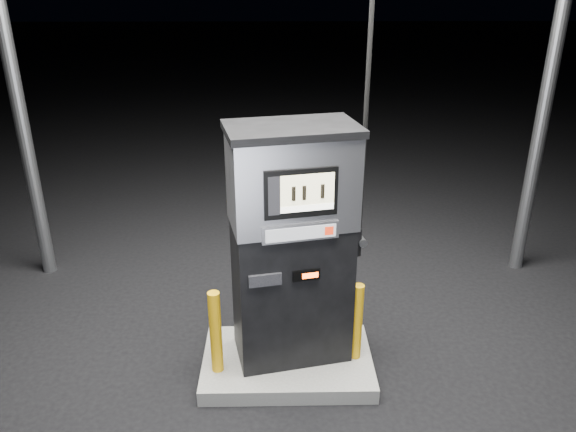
{
  "coord_description": "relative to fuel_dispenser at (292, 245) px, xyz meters",
  "views": [
    {
      "loc": [
        -0.08,
        -4.35,
        3.52
      ],
      "look_at": [
        0.01,
        0.0,
        1.61
      ],
      "focal_mm": 35.0,
      "sensor_mm": 36.0,
      "label": 1
    }
  ],
  "objects": [
    {
      "name": "bollard_left",
      "position": [
        -0.69,
        -0.27,
        -0.73
      ],
      "size": [
        0.13,
        0.13,
        0.82
      ],
      "primitive_type": "cylinder",
      "rotation": [
        0.0,
        0.0,
        0.22
      ],
      "color": "#E3A20C",
      "rests_on": "pump_island"
    },
    {
      "name": "pump_island",
      "position": [
        -0.05,
        -0.1,
        -1.22
      ],
      "size": [
        1.6,
        1.0,
        0.15
      ],
      "primitive_type": "cube",
      "color": "#63625E",
      "rests_on": "ground"
    },
    {
      "name": "fuel_dispenser",
      "position": [
        0.0,
        0.0,
        0.0
      ],
      "size": [
        1.28,
        0.87,
        4.61
      ],
      "rotation": [
        0.0,
        0.0,
        0.21
      ],
      "color": "black",
      "rests_on": "pump_island"
    },
    {
      "name": "bollard_right",
      "position": [
        0.6,
        -0.11,
        -0.75
      ],
      "size": [
        0.13,
        0.13,
        0.78
      ],
      "primitive_type": "cylinder",
      "rotation": [
        0.0,
        0.0,
        -0.37
      ],
      "color": "#E3A20C",
      "rests_on": "pump_island"
    },
    {
      "name": "ground",
      "position": [
        -0.05,
        -0.1,
        -1.29
      ],
      "size": [
        80.0,
        80.0,
        0.0
      ],
      "primitive_type": "plane",
      "color": "black",
      "rests_on": "ground"
    }
  ]
}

